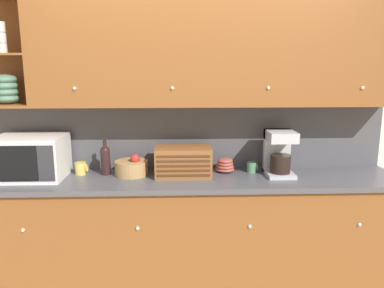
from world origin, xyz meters
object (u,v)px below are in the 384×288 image
object	(u,v)px
bread_box	(183,162)
mug_blue_second	(252,167)
mug	(81,168)
coffee_maker	(279,152)
fruit_basket	(132,167)
bowl_stack_on_counter	(225,165)
microwave	(30,157)
wine_bottle	(105,159)

from	to	relation	value
bread_box	mug_blue_second	world-z (taller)	bread_box
mug	coffee_maker	bearing A→B (deg)	-2.34
fruit_basket	coffee_maker	world-z (taller)	coffee_maker
bowl_stack_on_counter	coffee_maker	xyz separation A→B (m)	(0.42, -0.09, 0.13)
fruit_basket	mug_blue_second	bearing A→B (deg)	2.44
microwave	mug	xyz separation A→B (m)	(0.37, 0.08, -0.12)
mug_blue_second	coffee_maker	size ratio (longest dim) A/B	0.24
fruit_basket	bowl_stack_on_counter	bearing A→B (deg)	4.56
coffee_maker	mug	bearing A→B (deg)	177.66
mug	microwave	bearing A→B (deg)	-167.75
mug	wine_bottle	bearing A→B (deg)	-1.91
fruit_basket	bowl_stack_on_counter	distance (m)	0.77
mug	coffee_maker	size ratio (longest dim) A/B	0.27
wine_bottle	mug_blue_second	xyz separation A→B (m)	(1.20, 0.02, -0.09)
wine_bottle	bread_box	distance (m)	0.63
wine_bottle	bread_box	size ratio (longest dim) A/B	0.65
mug	coffee_maker	xyz separation A→B (m)	(1.61, -0.07, 0.14)
wine_bottle	microwave	bearing A→B (deg)	-172.72
mug_blue_second	microwave	bearing A→B (deg)	-177.12
microwave	wine_bottle	distance (m)	0.58
microwave	mug_blue_second	size ratio (longest dim) A/B	5.97
mug	coffee_maker	world-z (taller)	coffee_maker
mug	bowl_stack_on_counter	distance (m)	1.19
mug_blue_second	coffee_maker	world-z (taller)	coffee_maker
coffee_maker	mug_blue_second	bearing A→B (deg)	159.64
mug	bowl_stack_on_counter	xyz separation A→B (m)	(1.19, 0.03, 0.01)
mug_blue_second	mug	bearing A→B (deg)	-179.61
wine_bottle	coffee_maker	bearing A→B (deg)	-2.40
fruit_basket	coffee_maker	size ratio (longest dim) A/B	0.74
microwave	fruit_basket	distance (m)	0.79
bowl_stack_on_counter	bread_box	bearing A→B (deg)	-163.96
wine_bottle	fruit_basket	size ratio (longest dim) A/B	1.08
microwave	coffee_maker	size ratio (longest dim) A/B	1.45
microwave	mug_blue_second	world-z (taller)	microwave
fruit_basket	mug_blue_second	distance (m)	0.99
bowl_stack_on_counter	mug_blue_second	size ratio (longest dim) A/B	1.75
bread_box	coffee_maker	world-z (taller)	coffee_maker
mug	fruit_basket	distance (m)	0.42
microwave	coffee_maker	world-z (taller)	coffee_maker
mug	wine_bottle	xyz separation A→B (m)	(0.20, -0.01, 0.08)
bowl_stack_on_counter	coffee_maker	world-z (taller)	coffee_maker
fruit_basket	bread_box	size ratio (longest dim) A/B	0.60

